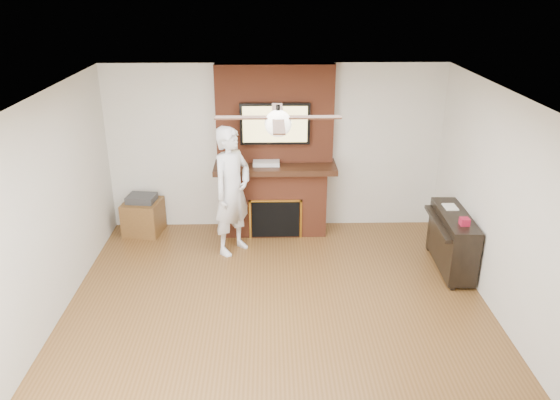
{
  "coord_description": "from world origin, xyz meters",
  "views": [
    {
      "loc": [
        -0.09,
        -5.1,
        3.62
      ],
      "look_at": [
        0.04,
        0.9,
        1.16
      ],
      "focal_mm": 35.0,
      "sensor_mm": 36.0,
      "label": 1
    }
  ],
  "objects_px": {
    "fireplace": "(275,168)",
    "person": "(232,191)",
    "piano": "(452,240)",
    "side_table": "(143,215)"
  },
  "relations": [
    {
      "from": "person",
      "to": "side_table",
      "type": "xyz_separation_m",
      "value": [
        -1.4,
        0.62,
        -0.63
      ]
    },
    {
      "from": "fireplace",
      "to": "person",
      "type": "distance_m",
      "value": 0.92
    },
    {
      "from": "fireplace",
      "to": "piano",
      "type": "relative_size",
      "value": 2.07
    },
    {
      "from": "side_table",
      "to": "piano",
      "type": "bearing_deg",
      "value": -7.19
    },
    {
      "from": "fireplace",
      "to": "piano",
      "type": "distance_m",
      "value": 2.7
    },
    {
      "from": "person",
      "to": "side_table",
      "type": "relative_size",
      "value": 2.98
    },
    {
      "from": "fireplace",
      "to": "piano",
      "type": "bearing_deg",
      "value": -28.72
    },
    {
      "from": "person",
      "to": "side_table",
      "type": "bearing_deg",
      "value": 104.6
    },
    {
      "from": "fireplace",
      "to": "person",
      "type": "xyz_separation_m",
      "value": [
        -0.6,
        -0.69,
        -0.09
      ]
    },
    {
      "from": "fireplace",
      "to": "piano",
      "type": "height_order",
      "value": "fireplace"
    }
  ]
}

